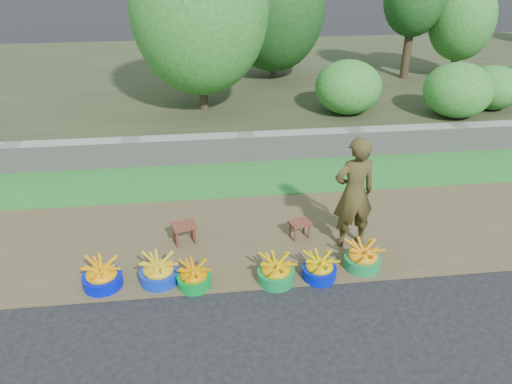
{
  "coord_description": "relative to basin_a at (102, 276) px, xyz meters",
  "views": [
    {
      "loc": [
        -0.88,
        -5.08,
        4.16
      ],
      "look_at": [
        -0.12,
        1.3,
        0.75
      ],
      "focal_mm": 35.0,
      "sensor_mm": 36.0,
      "label": 1
    }
  ],
  "objects": [
    {
      "name": "basin_c",
      "position": [
        1.18,
        -0.13,
        -0.02
      ],
      "size": [
        0.45,
        0.45,
        0.33
      ],
      "color": "#018329",
      "rests_on": "ground"
    },
    {
      "name": "retaining_wall",
      "position": [
        2.25,
        3.79,
        0.1
      ],
      "size": [
        80.0,
        0.35,
        0.55
      ],
      "primitive_type": "cube",
      "color": "gray",
      "rests_on": "ground"
    },
    {
      "name": "basin_a",
      "position": [
        0.0,
        0.0,
        0.0
      ],
      "size": [
        0.51,
        0.51,
        0.38
      ],
      "color": "#000ED4",
      "rests_on": "ground"
    },
    {
      "name": "basin_b",
      "position": [
        0.73,
        0.01,
        0.0
      ],
      "size": [
        0.51,
        0.51,
        0.38
      ],
      "color": "#0C2EBE",
      "rests_on": "ground"
    },
    {
      "name": "grass_verge",
      "position": [
        2.25,
        2.94,
        -0.15
      ],
      "size": [
        80.0,
        1.5,
        0.04
      ],
      "primitive_type": "cube",
      "color": "#28772A",
      "rests_on": "ground"
    },
    {
      "name": "basin_f",
      "position": [
        3.49,
        -0.0,
        -0.0
      ],
      "size": [
        0.5,
        0.5,
        0.37
      ],
      "color": "#15803D",
      "rests_on": "ground"
    },
    {
      "name": "basin_d",
      "position": [
        2.26,
        -0.16,
        -0.01
      ],
      "size": [
        0.49,
        0.49,
        0.37
      ],
      "color": "#0F7D3D",
      "rests_on": "ground"
    },
    {
      "name": "ground_plane",
      "position": [
        2.25,
        -0.31,
        -0.17
      ],
      "size": [
        120.0,
        120.0,
        0.0
      ],
      "primitive_type": "plane",
      "color": "black",
      "rests_on": "ground"
    },
    {
      "name": "stool_left",
      "position": [
        1.06,
        0.89,
        0.1
      ],
      "size": [
        0.41,
        0.35,
        0.31
      ],
      "rotation": [
        0.0,
        0.0,
        0.26
      ],
      "color": "#5C2D1F",
      "rests_on": "dirt_shoulder"
    },
    {
      "name": "stool_right",
      "position": [
        2.77,
        0.83,
        0.06
      ],
      "size": [
        0.36,
        0.31,
        0.27
      ],
      "rotation": [
        0.0,
        0.0,
        0.3
      ],
      "color": "#5C2D1F",
      "rests_on": "dirt_shoulder"
    },
    {
      "name": "earth_bank",
      "position": [
        2.25,
        8.69,
        0.08
      ],
      "size": [
        80.0,
        10.0,
        0.5
      ],
      "primitive_type": "cube",
      "color": "#343B22",
      "rests_on": "ground"
    },
    {
      "name": "vegetation",
      "position": [
        5.01,
        7.07,
        2.25
      ],
      "size": [
        35.7,
        7.11,
        4.02
      ],
      "color": "#35291B",
      "rests_on": "earth_bank"
    },
    {
      "name": "vendor_woman",
      "position": [
        3.47,
        0.58,
        0.69
      ],
      "size": [
        0.66,
        0.48,
        1.68
      ],
      "primitive_type": "imported",
      "rotation": [
        0.0,
        0.0,
        3.28
      ],
      "color": "black",
      "rests_on": "dirt_shoulder"
    },
    {
      "name": "basin_e",
      "position": [
        2.85,
        -0.15,
        -0.02
      ],
      "size": [
        0.46,
        0.46,
        0.34
      ],
      "color": "#0113C0",
      "rests_on": "ground"
    },
    {
      "name": "dirt_shoulder",
      "position": [
        2.25,
        0.94,
        -0.16
      ],
      "size": [
        80.0,
        2.5,
        0.02
      ],
      "primitive_type": "cube",
      "color": "brown",
      "rests_on": "ground"
    }
  ]
}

